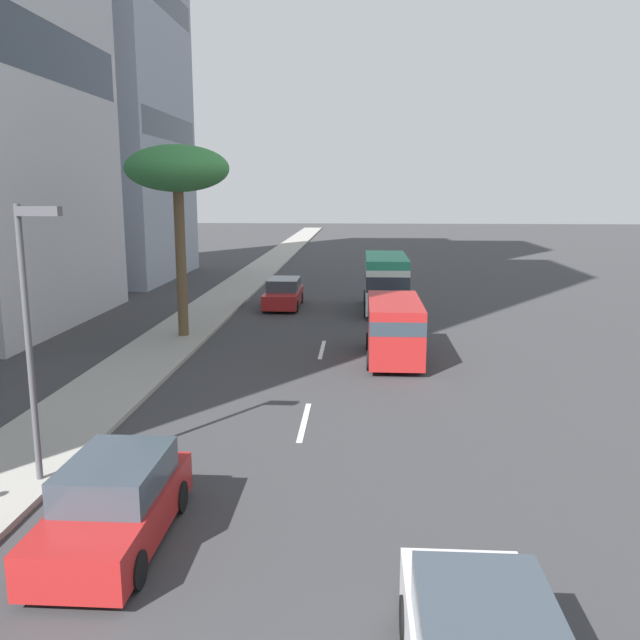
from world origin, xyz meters
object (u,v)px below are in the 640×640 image
car_fourth (284,294)px  palm_tree (177,172)px  minibus_third (386,281)px  street_lamp (31,311)px  van_second (394,326)px  car_lead (115,505)px

car_fourth → palm_tree: palm_tree is taller
minibus_third → street_lamp: 24.07m
van_second → street_lamp: 14.53m
palm_tree → car_lead: bearing=-169.1°
car_fourth → street_lamp: (-23.24, 2.65, 3.17)m
car_lead → car_fourth: size_ratio=0.91×
minibus_third → car_lead: bearing=166.8°
van_second → minibus_third: 10.81m
van_second → palm_tree: (3.27, 9.09, 5.89)m
car_lead → street_lamp: street_lamp is taller
van_second → minibus_third: minibus_third is taller
car_lead → minibus_third: size_ratio=0.68×
car_lead → van_second: (13.99, -5.78, 0.58)m
street_lamp → minibus_third: bearing=-20.3°
van_second → palm_tree: size_ratio=0.63×
van_second → palm_tree: bearing=70.2°
car_lead → minibus_third: (24.79, -5.83, 0.88)m
car_lead → minibus_third: 25.48m
palm_tree → minibus_third: bearing=-50.5°
van_second → car_lead: bearing=157.5°
minibus_third → palm_tree: 13.09m
minibus_third → palm_tree: palm_tree is taller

